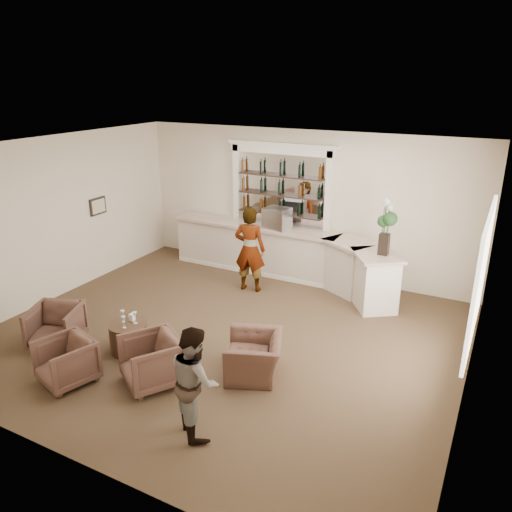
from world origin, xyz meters
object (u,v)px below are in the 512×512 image
Objects in this scene: armchair_center at (66,361)px; flower_vase at (386,223)px; bar_counter at (286,254)px; espresso_machine at (277,218)px; sommelier at (250,249)px; armchair_right at (152,361)px; cocktail_table at (129,337)px; armchair_left at (56,326)px; armchair_far at (254,356)px; guest at (195,381)px.

armchair_center is 6.07m from flower_vase.
bar_counter is 0.84m from espresso_machine.
sommelier reaches higher than armchair_center.
armchair_center is at bearing -120.99° from armchair_right.
armchair_left is (-1.22, -0.44, 0.12)m from cocktail_table.
armchair_right is at bearing -75.42° from armchair_far.
armchair_right is at bearing 43.24° from armchair_center.
armchair_left is at bearing -115.57° from bar_counter.
bar_counter is 5.45m from guest.
cocktail_table is 0.76× the size of armchair_right.
bar_counter is 4.76m from armchair_right.
bar_counter reaches higher than armchair_far.
flower_vase reaches higher than armchair_far.
bar_counter is at bearing 2.50° from espresso_machine.
sommelier is at bearing -171.68° from flower_vase.
flower_vase reaches higher than guest.
espresso_machine reaches higher than bar_counter.
espresso_machine is (0.97, 5.34, 1.03)m from armchair_center.
armchair_far is (2.41, 1.50, -0.04)m from armchair_center.
armchair_left is 2.18m from armchair_right.
bar_counter is 7.41× the size of armchair_center.
armchair_left is 1.22m from armchair_center.
armchair_left is at bearing 162.16° from armchair_center.
bar_counter is at bearing 76.64° from cocktail_table.
cocktail_table is at bearing 96.62° from armchair_center.
armchair_far is at bearing -51.46° from guest.
armchair_center is at bearing -57.00° from armchair_left.
guest is 2.38m from armchair_center.
flower_vase is (2.71, 0.40, 0.84)m from sommelier.
cocktail_table is 0.66× the size of armchair_far.
armchair_far is (3.41, 0.80, -0.05)m from armchair_left.
armchair_far is at bearing 9.28° from cocktail_table.
armchair_center is at bearing -102.79° from bar_counter.
cocktail_table is 1.17m from armchair_center.
espresso_machine is at bearing -108.34° from sommelier.
armchair_right is at bearing -90.46° from bar_counter.
cocktail_table is 2.48m from guest.
armchair_left is (-3.35, 0.71, -0.38)m from guest.
armchair_left reaches higher than cocktail_table.
armchair_far is at bearing 70.18° from armchair_right.
armchair_right reaches higher than armchair_far.
flower_vase is (3.53, 4.74, 1.41)m from armchair_center.
guest is at bearing 7.13° from armchair_right.
armchair_left is (-1.82, -3.64, -0.56)m from sommelier.
cocktail_table is 1.30m from armchair_left.
armchair_center is (-0.22, -1.14, 0.10)m from cocktail_table.
cocktail_table is at bearing -103.36° from bar_counter.
guest is 1.94× the size of armchair_center.
cocktail_table is at bearing 12.35° from guest.
guest is 1.56× the size of armchair_far.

